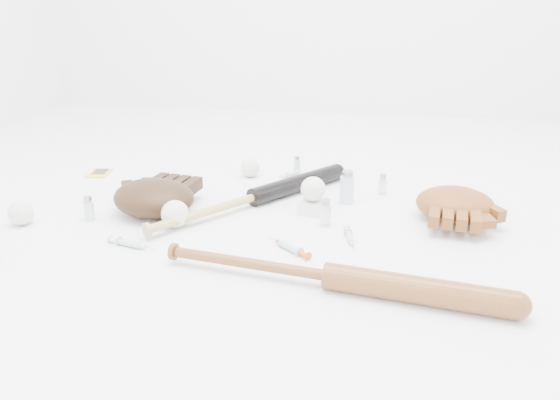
% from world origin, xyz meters
% --- Properties ---
extents(bat_dark, '(0.54, 0.65, 0.06)m').
position_xyz_m(bat_dark, '(-0.08, 0.11, 0.03)').
color(bat_dark, black).
rests_on(bat_dark, ground).
extents(bat_wood, '(0.83, 0.18, 0.06)m').
position_xyz_m(bat_wood, '(0.19, -0.34, 0.03)').
color(bat_wood, brown).
rests_on(bat_wood, ground).
extents(glove_dark, '(0.34, 0.34, 0.11)m').
position_xyz_m(glove_dark, '(-0.36, 0.00, 0.05)').
color(glove_dark, black).
rests_on(glove_dark, ground).
extents(glove_tan, '(0.30, 0.30, 0.10)m').
position_xyz_m(glove_tan, '(0.52, 0.11, 0.05)').
color(glove_tan, brown).
rests_on(glove_tan, ground).
extents(trading_card, '(0.08, 0.11, 0.01)m').
position_xyz_m(trading_card, '(-0.70, 0.32, 0.00)').
color(trading_card, yellow).
rests_on(trading_card, ground).
extents(pedestal, '(0.09, 0.09, 0.04)m').
position_xyz_m(pedestal, '(0.11, 0.09, 0.02)').
color(pedestal, white).
rests_on(pedestal, ground).
extents(baseball_on_pedestal, '(0.07, 0.07, 0.07)m').
position_xyz_m(baseball_on_pedestal, '(0.11, 0.09, 0.08)').
color(baseball_on_pedestal, silver).
rests_on(baseball_on_pedestal, pedestal).
extents(baseball_left, '(0.07, 0.07, 0.07)m').
position_xyz_m(baseball_left, '(-0.70, -0.14, 0.04)').
color(baseball_left, silver).
rests_on(baseball_left, ground).
extents(baseball_upper, '(0.07, 0.07, 0.07)m').
position_xyz_m(baseball_upper, '(-0.15, 0.39, 0.03)').
color(baseball_upper, silver).
rests_on(baseball_upper, ground).
extents(baseball_mid, '(0.08, 0.08, 0.08)m').
position_xyz_m(baseball_mid, '(-0.26, -0.08, 0.04)').
color(baseball_mid, silver).
rests_on(baseball_mid, ground).
extents(syringe_0, '(0.16, 0.06, 0.02)m').
position_xyz_m(syringe_0, '(-0.34, -0.22, 0.01)').
color(syringe_0, '#ADBCC6').
rests_on(syringe_0, ground).
extents(syringe_1, '(0.14, 0.13, 0.02)m').
position_xyz_m(syringe_1, '(0.08, -0.17, 0.01)').
color(syringe_1, '#ADBCC6').
rests_on(syringe_1, ground).
extents(syringe_2, '(0.10, 0.13, 0.02)m').
position_xyz_m(syringe_2, '(-0.00, 0.42, 0.01)').
color(syringe_2, '#ADBCC6').
rests_on(syringe_2, ground).
extents(syringe_3, '(0.05, 0.14, 0.02)m').
position_xyz_m(syringe_3, '(0.23, -0.08, 0.01)').
color(syringe_3, '#ADBCC6').
rests_on(syringe_3, ground).
extents(syringe_4, '(0.16, 0.07, 0.02)m').
position_xyz_m(syringe_4, '(0.58, 0.23, 0.01)').
color(syringe_4, '#ADBCC6').
rests_on(syringe_4, ground).
extents(vial_0, '(0.02, 0.02, 0.06)m').
position_xyz_m(vial_0, '(0.01, 0.45, 0.03)').
color(vial_0, silver).
rests_on(vial_0, ground).
extents(vial_1, '(0.03, 0.03, 0.07)m').
position_xyz_m(vial_1, '(0.31, 0.29, 0.03)').
color(vial_1, silver).
rests_on(vial_1, ground).
extents(vial_2, '(0.03, 0.03, 0.08)m').
position_xyz_m(vial_2, '(0.15, 0.00, 0.04)').
color(vial_2, silver).
rests_on(vial_2, ground).
extents(vial_3, '(0.04, 0.04, 0.10)m').
position_xyz_m(vial_3, '(0.20, 0.19, 0.05)').
color(vial_3, silver).
rests_on(vial_3, ground).
extents(vial_4, '(0.03, 0.03, 0.07)m').
position_xyz_m(vial_4, '(-0.52, -0.08, 0.04)').
color(vial_4, silver).
rests_on(vial_4, ground).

